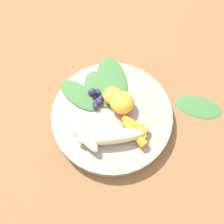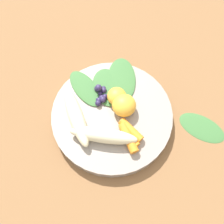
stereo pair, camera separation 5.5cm
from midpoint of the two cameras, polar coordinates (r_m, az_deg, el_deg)
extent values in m
plane|color=brown|center=(0.59, -2.69, -1.69)|extent=(2.40, 2.40, 0.00)
cylinder|color=gray|center=(0.58, -2.74, -1.22)|extent=(0.25, 0.25, 0.03)
ellipsoid|color=beige|center=(0.53, -3.32, -5.53)|extent=(0.12, 0.11, 0.03)
ellipsoid|color=beige|center=(0.55, -9.93, -3.07)|extent=(0.14, 0.08, 0.03)
ellipsoid|color=#F4A833|center=(0.56, -2.68, 3.12)|extent=(0.04, 0.04, 0.03)
ellipsoid|color=#F4A833|center=(0.55, -0.70, 1.62)|extent=(0.05, 0.05, 0.04)
cylinder|color=orange|center=(0.54, 1.89, -4.83)|extent=(0.06, 0.04, 0.02)
cylinder|color=orange|center=(0.54, 1.96, -4.25)|extent=(0.05, 0.02, 0.01)
cylinder|color=orange|center=(0.55, 2.17, -2.80)|extent=(0.06, 0.02, 0.02)
sphere|color=#2D234C|center=(0.58, -6.26, 2.85)|extent=(0.01, 0.01, 0.01)
sphere|color=#2D234C|center=(0.57, -6.20, 1.59)|extent=(0.01, 0.01, 0.01)
sphere|color=#2D234C|center=(0.58, -5.70, 3.68)|extent=(0.01, 0.01, 0.01)
sphere|color=#2D234C|center=(0.58, -5.86, 4.09)|extent=(0.01, 0.01, 0.01)
sphere|color=#2D234C|center=(0.57, -6.39, 1.17)|extent=(0.01, 0.01, 0.01)
sphere|color=#2D234C|center=(0.57, -5.73, 2.08)|extent=(0.01, 0.01, 0.01)
sphere|color=#2D234C|center=(0.57, -6.86, 3.98)|extent=(0.01, 0.01, 0.01)
sphere|color=#2D234C|center=(0.57, -5.39, 1.78)|extent=(0.01, 0.01, 0.01)
sphere|color=#2D234C|center=(0.57, -5.13, 2.47)|extent=(0.01, 0.01, 0.01)
sphere|color=#2D234C|center=(0.57, -6.18, 0.81)|extent=(0.01, 0.01, 0.01)
sphere|color=#2D234C|center=(0.58, -7.09, 3.73)|extent=(0.01, 0.01, 0.01)
ellipsoid|color=#3D7038|center=(0.60, -2.63, 6.76)|extent=(0.12, 0.12, 0.00)
ellipsoid|color=#3D7038|center=(0.59, -5.09, 4.55)|extent=(0.11, 0.10, 0.00)
ellipsoid|color=#3D7038|center=(0.59, -9.55, 3.26)|extent=(0.11, 0.06, 0.00)
ellipsoid|color=#3D7038|center=(0.62, 15.36, 0.79)|extent=(0.11, 0.08, 0.01)
camera|label=1|loc=(0.03, -92.88, -6.63)|focal=43.64mm
camera|label=2|loc=(0.03, 87.12, 6.63)|focal=43.64mm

